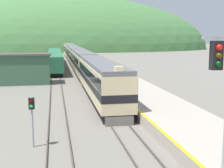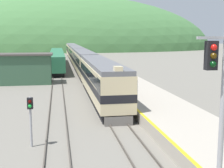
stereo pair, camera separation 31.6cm
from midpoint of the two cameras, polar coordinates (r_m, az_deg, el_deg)
track_main at (r=77.97m, az=-6.34°, el=3.67°), size 1.52×180.00×0.16m
track_siding at (r=77.82m, az=-9.87°, el=3.59°), size 1.52×180.00×0.16m
platform at (r=58.62m, az=-0.75°, el=2.41°), size 5.57×140.00×0.95m
distant_hills at (r=160.31m, az=-8.20°, el=6.24°), size 151.32×68.09×54.14m
station_shed at (r=47.67m, az=-16.03°, el=2.74°), size 9.09×4.61×4.46m
express_train_lead_car at (r=34.18m, az=-1.78°, el=0.97°), size 2.95×21.15×4.68m
carriage_second at (r=57.04m, az=-5.07°, el=4.10°), size 2.94×22.87×4.32m
carriage_third at (r=80.68m, az=-6.50°, el=5.46°), size 2.94×22.87×4.32m
carriage_fourth at (r=104.37m, az=-7.29°, el=6.20°), size 2.94×22.87×4.32m
siding_train at (r=71.95m, az=-9.90°, el=4.56°), size 2.90×39.30×3.52m
signal_mast_main at (r=11.86m, az=20.53°, el=-0.83°), size 2.20×0.42×7.87m
signal_post_siding at (r=20.28m, az=-14.28°, el=-4.82°), size 0.36×0.42×3.25m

